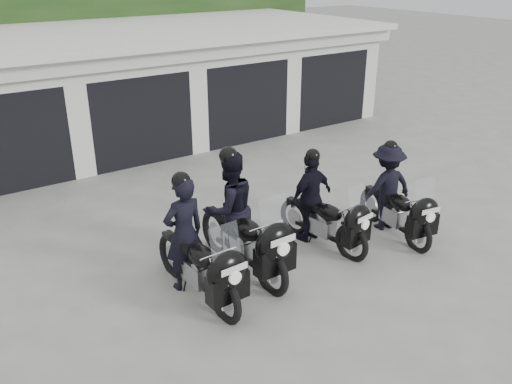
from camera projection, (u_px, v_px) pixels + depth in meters
ground at (275, 252)px, 9.55m from camera, size 80.00×80.00×0.00m
garage_block at (104, 89)px, 15.08m from camera, size 16.40×6.80×2.96m
background_vegetation at (59, 22)px, 18.41m from camera, size 20.00×3.90×5.80m
police_bike_a at (195, 250)px, 8.05m from camera, size 0.74×2.29×1.99m
police_bike_b at (237, 218)px, 8.79m from camera, size 0.97×2.43×2.11m
police_bike_c at (318, 204)px, 9.61m from camera, size 1.04×2.06×1.80m
police_bike_d at (392, 193)px, 10.03m from camera, size 1.16×2.06×1.80m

